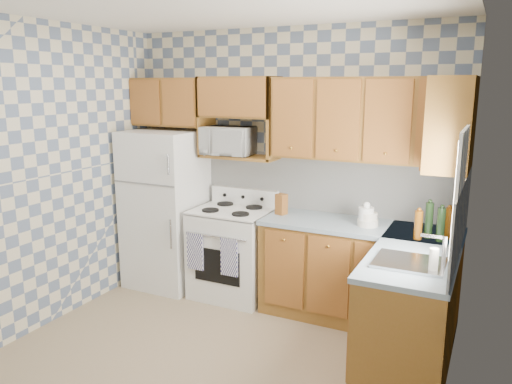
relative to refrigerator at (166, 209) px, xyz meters
The scene contains 30 objects.
floor 1.97m from the refrigerator, 44.43° to the right, with size 3.40×3.40×0.00m, color #8D7658.
back_wall 1.42m from the refrigerator, 15.35° to the left, with size 3.40×0.02×2.70m, color slate.
right_wall 3.27m from the refrigerator, 22.79° to the right, with size 0.02×3.20×2.70m, color slate.
backsplash_back 1.75m from the refrigerator, 11.47° to the left, with size 2.60×0.01×0.56m, color silver.
backsplash_right 3.02m from the refrigerator, ahead, with size 0.01×1.60×0.56m, color silver.
refrigerator is the anchor object (origin of this frame).
stove_body 0.89m from the refrigerator, ahead, with size 0.76×0.65×0.90m, color silver.
cooktop 0.81m from the refrigerator, ahead, with size 0.76×0.65×0.03m, color silver.
backguard 0.87m from the refrigerator, 20.44° to the left, with size 0.76×0.08×0.17m, color silver.
dish_towel_left 0.72m from the refrigerator, 29.27° to the right, with size 0.18×0.03×0.37m, color navy.
dish_towel_right 1.05m from the refrigerator, 18.55° to the right, with size 0.18×0.03×0.37m, color navy.
base_cabinets_back 2.14m from the refrigerator, ahead, with size 1.75×0.60×0.88m, color brown.
base_cabinets_right 2.74m from the refrigerator, ahead, with size 0.60×1.60×0.88m, color brown.
countertop_back 2.10m from the refrigerator, ahead, with size 1.77×0.63×0.04m, color slate.
countertop_right 2.71m from the refrigerator, ahead, with size 0.63×1.60×0.04m, color slate.
upper_cabinets_back 2.34m from the refrigerator, ahead, with size 1.75×0.33×0.74m, color brown.
upper_cabinets_fridge 1.15m from the refrigerator, 94.64° to the left, with size 0.82×0.33×0.50m, color brown.
upper_cabinets_right 2.99m from the refrigerator, ahead, with size 0.33×0.70×0.74m, color brown.
microwave_shelf 1.02m from the refrigerator, 12.94° to the left, with size 0.80×0.33×0.03m, color brown.
microwave 1.03m from the refrigerator, 13.53° to the left, with size 0.51×0.35×0.28m, color silver.
sink 2.79m from the refrigerator, 16.65° to the right, with size 0.48×0.40×0.03m, color #B7B7BC.
window 3.13m from the refrigerator, 15.12° to the right, with size 0.02×0.66×0.86m, color white.
bottle_0 2.72m from the refrigerator, ahead, with size 0.07×0.07×0.30m, color black.
bottle_1 2.82m from the refrigerator, ahead, with size 0.07×0.07×0.28m, color black.
bottle_2 2.86m from the refrigerator, ahead, with size 0.07×0.07×0.26m, color #5D3009.
bottle_3 2.65m from the refrigerator, ahead, with size 0.07×0.07×0.24m, color #5D3009.
knife_block 1.34m from the refrigerator, ahead, with size 0.09×0.09×0.20m, color brown.
electric_kettle 2.17m from the refrigerator, ahead, with size 0.13×0.13×0.17m, color silver.
food_containers 2.18m from the refrigerator, ahead, with size 0.18×0.18×0.12m, color beige, non-canonical shape.
soap_bottle 2.99m from the refrigerator, 17.68° to the right, with size 0.06×0.06×0.17m, color beige.
Camera 1 is at (1.88, -3.01, 2.16)m, focal length 35.00 mm.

